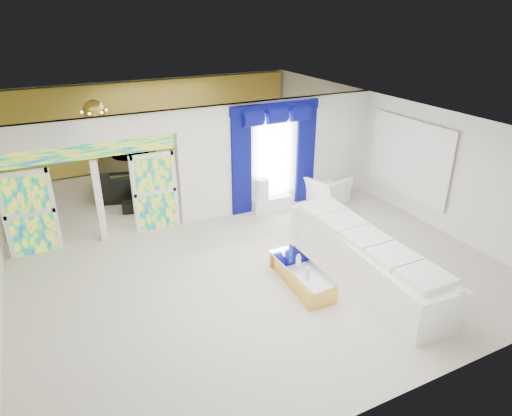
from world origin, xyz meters
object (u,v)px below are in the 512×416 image
coffee_table (302,276)px  white_sofa (364,258)px  armchair (325,189)px  console_table (272,203)px  grand_piano (125,177)px

coffee_table → white_sofa: bearing=-12.5°
coffee_table → armchair: size_ratio=1.53×
coffee_table → console_table: (1.22, 3.55, -0.01)m
armchair → console_table: bearing=70.7°
grand_piano → armchair: bearing=-18.0°
armchair → grand_piano: bearing=42.7°
white_sofa → grand_piano: size_ratio=2.28×
white_sofa → console_table: white_sofa is taller
white_sofa → grand_piano: 7.82m
armchair → grand_piano: grand_piano is taller
console_table → grand_piano: size_ratio=0.58×
armchair → coffee_table: bearing=125.5°
white_sofa → armchair: size_ratio=3.84×
coffee_table → console_table: coffee_table is taller
console_table → grand_piano: (-3.36, 3.15, 0.31)m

